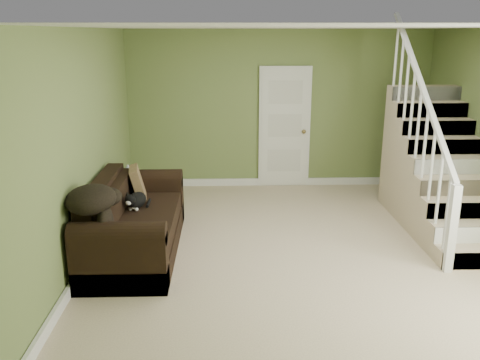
{
  "coord_description": "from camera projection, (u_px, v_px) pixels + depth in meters",
  "views": [
    {
      "loc": [
        -0.9,
        -5.67,
        2.55
      ],
      "look_at": [
        -0.72,
        0.25,
        0.82
      ],
      "focal_mm": 38.0,
      "sensor_mm": 36.0,
      "label": 1
    }
  ],
  "objects": [
    {
      "name": "banana",
      "position": [
        131.0,
        226.0,
        5.57
      ],
      "size": [
        0.15,
        0.19,
        0.05
      ],
      "primitive_type": "ellipsoid",
      "rotation": [
        0.0,
        0.0,
        0.57
      ],
      "color": "gold",
      "rests_on": "sofa"
    },
    {
      "name": "floor",
      "position": [
        300.0,
        250.0,
        6.18
      ],
      "size": [
        5.0,
        5.5,
        0.01
      ],
      "primitive_type": "cube",
      "color": "tan",
      "rests_on": "ground"
    },
    {
      "name": "wall_front",
      "position": [
        369.0,
        240.0,
        3.18
      ],
      "size": [
        5.0,
        0.04,
        2.6
      ],
      "primitive_type": "cube",
      "color": "olive",
      "rests_on": "floor"
    },
    {
      "name": "ceiling",
      "position": [
        308.0,
        27.0,
        5.45
      ],
      "size": [
        5.0,
        5.5,
        0.01
      ],
      "primitive_type": "cube",
      "color": "white",
      "rests_on": "wall_back"
    },
    {
      "name": "wall_left",
      "position": [
        84.0,
        147.0,
        5.75
      ],
      "size": [
        0.04,
        5.5,
        2.6
      ],
      "primitive_type": "cube",
      "color": "olive",
      "rests_on": "floor"
    },
    {
      "name": "baseboard_left",
      "position": [
        95.0,
        248.0,
        6.1
      ],
      "size": [
        0.04,
        5.5,
        0.12
      ],
      "primitive_type": "cube",
      "color": "white",
      "rests_on": "floor"
    },
    {
      "name": "side_table",
      "position": [
        129.0,
        200.0,
        7.12
      ],
      "size": [
        0.51,
        0.51,
        0.77
      ],
      "rotation": [
        0.0,
        0.0,
        -0.15
      ],
      "color": "black",
      "rests_on": "floor"
    },
    {
      "name": "staircase",
      "position": [
        435.0,
        176.0,
        6.99
      ],
      "size": [
        1.0,
        2.51,
        2.82
      ],
      "color": "tan",
      "rests_on": "floor"
    },
    {
      "name": "door",
      "position": [
        285.0,
        128.0,
        8.5
      ],
      "size": [
        0.86,
        0.12,
        2.02
      ],
      "color": "white",
      "rests_on": "floor"
    },
    {
      "name": "wall_back",
      "position": [
        279.0,
        110.0,
        8.46
      ],
      "size": [
        5.0,
        0.04,
        2.6
      ],
      "primitive_type": "cube",
      "color": "olive",
      "rests_on": "floor"
    },
    {
      "name": "baseboard_back",
      "position": [
        277.0,
        182.0,
        8.78
      ],
      "size": [
        5.0,
        0.04,
        0.12
      ],
      "primitive_type": "cube",
      "color": "white",
      "rests_on": "floor"
    },
    {
      "name": "cat",
      "position": [
        136.0,
        201.0,
        6.18
      ],
      "size": [
        0.28,
        0.54,
        0.26
      ],
      "rotation": [
        0.0,
        0.0,
        -0.25
      ],
      "color": "black",
      "rests_on": "sofa"
    },
    {
      "name": "throw_blanket",
      "position": [
        91.0,
        199.0,
        5.17
      ],
      "size": [
        0.54,
        0.68,
        0.27
      ],
      "primitive_type": "ellipsoid",
      "rotation": [
        0.0,
        0.0,
        -0.06
      ],
      "color": "black",
      "rests_on": "sofa"
    },
    {
      "name": "throw_pillow",
      "position": [
        138.0,
        183.0,
        6.58
      ],
      "size": [
        0.27,
        0.45,
        0.44
      ],
      "primitive_type": "cube",
      "rotation": [
        0.0,
        -0.24,
        0.16
      ],
      "color": "#43291B",
      "rests_on": "sofa"
    },
    {
      "name": "sofa",
      "position": [
        132.0,
        225.0,
        6.05
      ],
      "size": [
        0.96,
        2.23,
        0.88
      ],
      "color": "black",
      "rests_on": "floor"
    }
  ]
}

